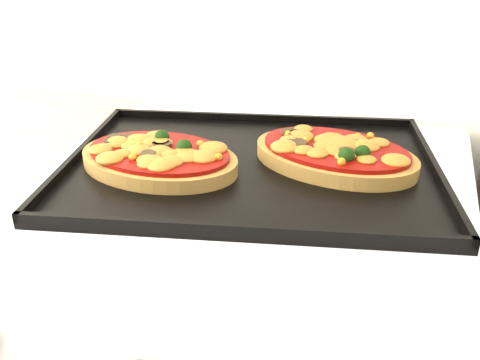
% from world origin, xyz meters
% --- Properties ---
extents(baking_tray, '(0.58, 0.48, 0.02)m').
position_xyz_m(baking_tray, '(-0.03, 1.72, 0.92)').
color(baking_tray, black).
rests_on(baking_tray, stove).
extents(pizza_left, '(0.24, 0.17, 0.03)m').
position_xyz_m(pizza_left, '(-0.15, 1.67, 0.94)').
color(pizza_left, olive).
rests_on(pizza_left, baking_tray).
extents(pizza_right, '(0.26, 0.20, 0.03)m').
position_xyz_m(pizza_right, '(0.08, 1.76, 0.94)').
color(pizza_right, olive).
rests_on(pizza_right, baking_tray).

